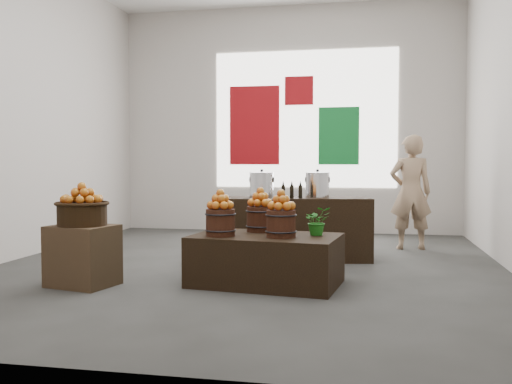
% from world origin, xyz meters
% --- Properties ---
extents(ground, '(7.00, 7.00, 0.00)m').
position_xyz_m(ground, '(0.00, 0.00, 0.00)').
color(ground, '#3A3A37').
rests_on(ground, ground).
extents(back_wall, '(6.00, 0.04, 4.00)m').
position_xyz_m(back_wall, '(0.00, 3.50, 2.00)').
color(back_wall, '#BCB5AE').
rests_on(back_wall, ground).
extents(back_opening, '(3.20, 0.02, 2.40)m').
position_xyz_m(back_opening, '(0.30, 3.48, 2.00)').
color(back_opening, white).
rests_on(back_opening, back_wall).
extents(deco_red_left, '(0.90, 0.04, 1.40)m').
position_xyz_m(deco_red_left, '(-0.60, 3.47, 1.90)').
color(deco_red_left, maroon).
rests_on(deco_red_left, back_wall).
extents(deco_green_right, '(0.70, 0.04, 1.00)m').
position_xyz_m(deco_green_right, '(0.90, 3.47, 1.70)').
color(deco_green_right, '#11702B').
rests_on(deco_green_right, back_wall).
extents(deco_red_upper, '(0.50, 0.04, 0.50)m').
position_xyz_m(deco_red_upper, '(0.20, 3.47, 2.50)').
color(deco_red_upper, maroon).
rests_on(deco_red_upper, back_wall).
extents(crate, '(0.70, 0.62, 0.61)m').
position_xyz_m(crate, '(-1.40, -1.35, 0.30)').
color(crate, brown).
rests_on(crate, ground).
extents(wicker_basket, '(0.49, 0.49, 0.22)m').
position_xyz_m(wicker_basket, '(-1.40, -1.35, 0.72)').
color(wicker_basket, black).
rests_on(wicker_basket, crate).
extents(apples_in_basket, '(0.38, 0.38, 0.20)m').
position_xyz_m(apples_in_basket, '(-1.40, -1.35, 0.93)').
color(apples_in_basket, '#97040B').
rests_on(apples_in_basket, wicker_basket).
extents(display_table, '(1.56, 1.07, 0.50)m').
position_xyz_m(display_table, '(0.39, -0.94, 0.25)').
color(display_table, black).
rests_on(display_table, ground).
extents(apple_bucket_front_left, '(0.29, 0.29, 0.27)m').
position_xyz_m(apple_bucket_front_left, '(-0.04, -1.09, 0.64)').
color(apple_bucket_front_left, '#3D1C10').
rests_on(apple_bucket_front_left, display_table).
extents(apples_in_bucket_front_left, '(0.22, 0.22, 0.20)m').
position_xyz_m(apples_in_bucket_front_left, '(-0.04, -1.09, 0.87)').
color(apples_in_bucket_front_left, '#97040B').
rests_on(apples_in_bucket_front_left, apple_bucket_front_left).
extents(apple_bucket_front_right, '(0.29, 0.29, 0.27)m').
position_xyz_m(apple_bucket_front_right, '(0.57, -1.08, 0.64)').
color(apple_bucket_front_right, '#3D1C10').
rests_on(apple_bucket_front_right, display_table).
extents(apples_in_bucket_front_right, '(0.22, 0.22, 0.20)m').
position_xyz_m(apples_in_bucket_front_right, '(0.57, -1.08, 0.87)').
color(apples_in_bucket_front_right, '#97040B').
rests_on(apples_in_bucket_front_right, apple_bucket_front_right).
extents(apple_bucket_rear, '(0.29, 0.29, 0.27)m').
position_xyz_m(apple_bucket_rear, '(0.28, -0.66, 0.64)').
color(apple_bucket_rear, '#3D1C10').
rests_on(apple_bucket_rear, display_table).
extents(apples_in_bucket_rear, '(0.22, 0.22, 0.20)m').
position_xyz_m(apples_in_bucket_rear, '(0.28, -0.66, 0.87)').
color(apples_in_bucket_rear, '#97040B').
rests_on(apples_in_bucket_rear, apple_bucket_rear).
extents(herb_garnish_right, '(0.32, 0.30, 0.29)m').
position_xyz_m(herb_garnish_right, '(0.91, -0.86, 0.65)').
color(herb_garnish_right, '#186415').
rests_on(herb_garnish_right, display_table).
extents(herb_garnish_left, '(0.17, 0.16, 0.25)m').
position_xyz_m(herb_garnish_left, '(-0.23, -0.70, 0.63)').
color(herb_garnish_left, '#186415').
rests_on(herb_garnish_left, display_table).
extents(counter, '(2.02, 0.97, 0.80)m').
position_xyz_m(counter, '(0.47, 0.58, 0.40)').
color(counter, black).
rests_on(counter, ground).
extents(stock_pot_left, '(0.30, 0.30, 0.30)m').
position_xyz_m(stock_pot_left, '(0.08, 0.50, 0.95)').
color(stock_pot_left, silver).
rests_on(stock_pot_left, counter).
extents(stock_pot_center, '(0.30, 0.30, 0.30)m').
position_xyz_m(stock_pot_center, '(0.78, 0.63, 0.95)').
color(stock_pot_center, silver).
rests_on(stock_pot_center, counter).
extents(oil_cruets, '(0.22, 0.09, 0.22)m').
position_xyz_m(oil_cruets, '(0.51, 0.39, 0.91)').
color(oil_cruets, black).
rests_on(oil_cruets, counter).
extents(shopper, '(0.64, 0.47, 1.63)m').
position_xyz_m(shopper, '(2.00, 1.77, 0.81)').
color(shopper, '#9A7B5E').
rests_on(shopper, ground).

